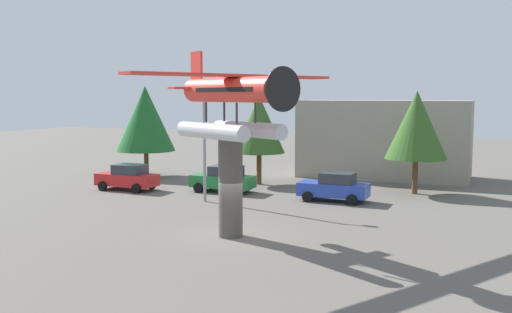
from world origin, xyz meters
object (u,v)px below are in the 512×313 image
at_px(tree_center_back, 416,125).
at_px(display_pedestal, 231,188).
at_px(car_mid_green, 223,179).
at_px(tree_west, 145,119).
at_px(floatplane_monument, 232,101).
at_px(storefront_building, 384,139).
at_px(tree_east, 259,124).
at_px(car_near_red, 128,177).
at_px(streetlight_primary, 207,132).
at_px(car_far_blue, 334,187).

bearing_deg(tree_center_back, display_pedestal, -112.72).
distance_m(car_mid_green, tree_west, 10.56).
bearing_deg(floatplane_monument, tree_west, 163.82).
height_order(floatplane_monument, tree_west, floatplane_monument).
bearing_deg(storefront_building, tree_east, -136.63).
relative_size(car_mid_green, tree_west, 0.59).
bearing_deg(car_near_red, display_pedestal, 143.04).
bearing_deg(tree_east, tree_west, 178.26).
bearing_deg(streetlight_primary, floatplane_monument, -55.50).
bearing_deg(tree_center_back, streetlight_primary, -145.34).
height_order(car_near_red, tree_west, tree_west).
height_order(floatplane_monument, car_mid_green, floatplane_monument).
bearing_deg(tree_center_back, car_near_red, -161.73).
bearing_deg(car_mid_green, tree_center_back, -160.33).
xyz_separation_m(car_far_blue, streetlight_primary, (-7.01, -3.07, 3.35)).
xyz_separation_m(car_far_blue, tree_west, (-16.54, 4.76, 3.71)).
relative_size(car_mid_green, tree_center_back, 0.63).
bearing_deg(tree_center_back, car_far_blue, -131.80).
distance_m(display_pedestal, car_mid_green, 12.16).
xyz_separation_m(car_mid_green, tree_east, (0.90, 4.04, 3.45)).
bearing_deg(tree_east, streetlight_primary, -91.89).
distance_m(display_pedestal, car_far_blue, 10.61).
bearing_deg(car_near_red, car_mid_green, -164.40).
distance_m(car_near_red, tree_center_back, 19.47).
distance_m(car_near_red, car_mid_green, 6.59).
height_order(floatplane_monument, streetlight_primary, floatplane_monument).
height_order(tree_west, tree_center_back, tree_west).
bearing_deg(tree_center_back, tree_east, -179.01).
xyz_separation_m(floatplane_monument, car_mid_green, (-5.67, 10.79, -5.28)).
distance_m(tree_east, tree_center_back, 10.92).
distance_m(car_far_blue, tree_east, 8.81).
distance_m(storefront_building, tree_west, 18.84).
bearing_deg(streetlight_primary, tree_west, 140.61).
height_order(tree_east, tree_center_back, tree_center_back).
bearing_deg(car_mid_green, car_far_blue, 176.84).
bearing_deg(display_pedestal, tree_east, 107.50).
distance_m(streetlight_primary, tree_east, 7.53).
xyz_separation_m(tree_east, tree_center_back, (10.92, 0.19, 0.15)).
bearing_deg(storefront_building, tree_west, -158.30).
xyz_separation_m(display_pedestal, storefront_building, (3.00, 22.00, 0.76)).
bearing_deg(tree_west, tree_east, -1.74).
bearing_deg(tree_west, tree_center_back, -0.30).
bearing_deg(car_near_red, streetlight_primary, 166.17).
height_order(storefront_building, tree_center_back, tree_center_back).
distance_m(floatplane_monument, car_far_blue, 11.81).
bearing_deg(storefront_building, car_far_blue, -94.39).
height_order(floatplane_monument, tree_east, floatplane_monument).
bearing_deg(tree_east, car_mid_green, -102.57).
relative_size(floatplane_monument, tree_center_back, 1.42).
height_order(car_mid_green, tree_east, tree_east).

